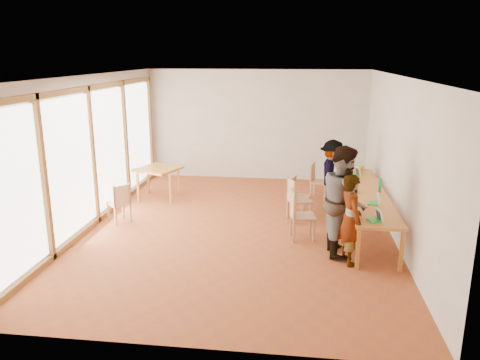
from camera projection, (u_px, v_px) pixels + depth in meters
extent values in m
plane|color=#964424|center=(238.00, 228.00, 9.40)|extent=(8.00, 8.00, 0.00)
cube|color=beige|center=(256.00, 125.00, 12.84)|extent=(6.00, 0.10, 3.00)
cube|color=beige|center=(191.00, 230.00, 5.18)|extent=(6.00, 0.10, 3.00)
cube|color=beige|center=(398.00, 160.00, 8.65)|extent=(0.10, 8.00, 3.00)
cube|color=white|center=(91.00, 152.00, 9.36)|extent=(0.10, 8.00, 3.00)
cube|color=white|center=(238.00, 75.00, 8.61)|extent=(6.00, 8.00, 0.04)
cube|color=#C7862C|center=(365.00, 193.00, 9.25)|extent=(0.80, 4.00, 0.05)
cube|color=#C7862C|center=(358.00, 249.00, 7.53)|extent=(0.06, 0.06, 0.70)
cube|color=#C7862C|center=(339.00, 185.00, 11.25)|extent=(0.06, 0.06, 0.70)
cube|color=#C7862C|center=(402.00, 251.00, 7.45)|extent=(0.06, 0.06, 0.70)
cube|color=#C7862C|center=(368.00, 186.00, 11.16)|extent=(0.06, 0.06, 0.70)
cube|color=#C7862C|center=(158.00, 169.00, 11.21)|extent=(0.90, 0.90, 0.05)
cube|color=#C7862C|center=(138.00, 188.00, 10.98)|extent=(0.05, 0.05, 0.70)
cube|color=#C7862C|center=(148.00, 179.00, 11.73)|extent=(0.05, 0.05, 0.70)
cube|color=#C7862C|center=(170.00, 189.00, 10.89)|extent=(0.05, 0.05, 0.70)
cube|color=#C7862C|center=(179.00, 180.00, 11.64)|extent=(0.05, 0.05, 0.70)
cube|color=tan|center=(303.00, 216.00, 8.76)|extent=(0.50, 0.50, 0.04)
cube|color=tan|center=(293.00, 204.00, 8.69)|extent=(0.11, 0.44, 0.46)
cube|color=tan|center=(300.00, 201.00, 9.74)|extent=(0.56, 0.56, 0.04)
cube|color=tan|center=(291.00, 190.00, 9.63)|extent=(0.20, 0.41, 0.45)
cube|color=tan|center=(300.00, 197.00, 10.16)|extent=(0.47, 0.47, 0.04)
cube|color=tan|center=(293.00, 186.00, 10.17)|extent=(0.14, 0.38, 0.40)
cube|color=tan|center=(319.00, 182.00, 11.28)|extent=(0.49, 0.49, 0.04)
cube|color=tan|center=(312.00, 172.00, 11.29)|extent=(0.14, 0.39, 0.42)
cube|color=tan|center=(119.00, 203.00, 9.68)|extent=(0.55, 0.55, 0.04)
cube|color=tan|center=(122.00, 195.00, 9.49)|extent=(0.29, 0.31, 0.41)
imported|color=gray|center=(351.00, 219.00, 7.66)|extent=(0.52, 0.64, 1.53)
imported|color=gray|center=(343.00, 201.00, 8.02)|extent=(0.80, 0.99, 1.91)
imported|color=gray|center=(332.00, 174.00, 10.56)|extent=(0.58, 1.00, 1.55)
cube|color=green|center=(374.00, 220.00, 7.64)|extent=(0.22, 0.27, 0.03)
cube|color=white|center=(379.00, 215.00, 7.62)|extent=(0.12, 0.23, 0.20)
cube|color=green|center=(373.00, 203.00, 8.51)|extent=(0.23, 0.28, 0.02)
cube|color=white|center=(378.00, 199.00, 8.46)|extent=(0.13, 0.23, 0.20)
cube|color=green|center=(354.00, 175.00, 10.47)|extent=(0.23, 0.28, 0.03)
cube|color=white|center=(358.00, 171.00, 10.46)|extent=(0.13, 0.23, 0.20)
imported|color=yellow|center=(361.00, 168.00, 10.95)|extent=(0.19, 0.19, 0.11)
cylinder|color=#228342|center=(380.00, 185.00, 9.19)|extent=(0.07, 0.07, 0.28)
cylinder|color=silver|center=(349.00, 178.00, 10.12)|extent=(0.07, 0.07, 0.09)
cylinder|color=white|center=(349.00, 187.00, 9.47)|extent=(0.08, 0.08, 0.06)
cube|color=#DE3E56|center=(366.00, 207.00, 8.32)|extent=(0.05, 0.10, 0.01)
cube|color=black|center=(353.00, 190.00, 9.21)|extent=(0.16, 0.26, 0.09)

